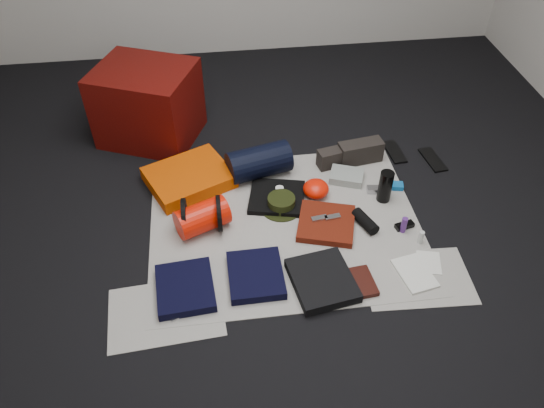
{
  "coord_description": "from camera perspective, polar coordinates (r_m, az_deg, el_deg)",
  "views": [
    {
      "loc": [
        -0.37,
        -2.21,
        2.26
      ],
      "look_at": [
        -0.07,
        0.08,
        0.1
      ],
      "focal_mm": 35.0,
      "sensor_mm": 36.0,
      "label": 1
    }
  ],
  "objects": [
    {
      "name": "compact_camera",
      "position": [
        3.44,
        10.91,
        1.53
      ],
      "size": [
        0.1,
        0.06,
        0.04
      ],
      "primitive_type": "cube",
      "rotation": [
        0.0,
        0.0,
        -0.13
      ],
      "color": "#A7A7AC",
      "rests_on": "newspaper_mat"
    },
    {
      "name": "cyan_case",
      "position": [
        3.5,
        13.1,
        1.92
      ],
      "size": [
        0.11,
        0.08,
        0.03
      ],
      "primitive_type": "cube",
      "rotation": [
        0.0,
        0.0,
        -0.2
      ],
      "color": "#0F589A",
      "rests_on": "newspaper_mat"
    },
    {
      "name": "boonie_brim",
      "position": [
        3.28,
        1.0,
        -0.35
      ],
      "size": [
        0.28,
        0.28,
        0.01
      ],
      "primitive_type": "cylinder",
      "rotation": [
        0.0,
        0.0,
        -0.08
      ],
      "color": "black",
      "rests_on": "newspaper_mat"
    },
    {
      "name": "map_booklet",
      "position": [
        3.02,
        15.1,
        -7.2
      ],
      "size": [
        0.21,
        0.28,
        0.01
      ],
      "primitive_type": "cube",
      "rotation": [
        0.0,
        0.0,
        0.19
      ],
      "color": "silver",
      "rests_on": "newspaper_mat"
    },
    {
      "name": "speaker",
      "position": [
        3.19,
        9.99,
        -1.85
      ],
      "size": [
        0.14,
        0.2,
        0.07
      ],
      "primitive_type": "cylinder",
      "rotation": [
        1.57,
        0.0,
        0.4
      ],
      "color": "black",
      "rests_on": "newspaper_mat"
    },
    {
      "name": "trousers_navy_a",
      "position": [
        2.86,
        -9.31,
        -8.9
      ],
      "size": [
        0.32,
        0.36,
        0.05
      ],
      "primitive_type": "cube",
      "rotation": [
        0.0,
        0.0,
        0.08
      ],
      "color": "black",
      "rests_on": "newspaper_mat"
    },
    {
      "name": "black_tshirt",
      "position": [
        3.32,
        0.54,
        0.72
      ],
      "size": [
        0.4,
        0.38,
        0.03
      ],
      "primitive_type": "cube",
      "rotation": [
        0.0,
        0.0,
        -0.22
      ],
      "color": "black",
      "rests_on": "newspaper_mat"
    },
    {
      "name": "water_bottle",
      "position": [
        3.34,
        12.09,
        1.86
      ],
      "size": [
        0.09,
        0.09,
        0.21
      ],
      "primitive_type": "cylinder",
      "rotation": [
        0.0,
        0.0,
        0.1
      ],
      "color": "black",
      "rests_on": "newspaper_mat"
    },
    {
      "name": "floor",
      "position": [
        3.19,
        1.42,
        -2.32
      ],
      "size": [
        4.5,
        4.5,
        0.02
      ],
      "primitive_type": "cube",
      "color": "black",
      "rests_on": "ground"
    },
    {
      "name": "paperback_book",
      "position": [
        2.91,
        9.61,
        -8.28
      ],
      "size": [
        0.15,
        0.21,
        0.03
      ],
      "primitive_type": "cube",
      "rotation": [
        0.0,
        0.0,
        0.1
      ],
      "color": "black",
      "rests_on": "newspaper_mat"
    },
    {
      "name": "flip_flop_right",
      "position": [
        3.8,
        16.9,
        4.59
      ],
      "size": [
        0.13,
        0.27,
        0.01
      ],
      "primitive_type": "cube",
      "rotation": [
        0.0,
        0.0,
        0.12
      ],
      "color": "black",
      "rests_on": "floor"
    },
    {
      "name": "hiking_boot_left",
      "position": [
        3.59,
        6.9,
        5.05
      ],
      "size": [
        0.26,
        0.15,
        0.13
      ],
      "primitive_type": "cube",
      "rotation": [
        0.0,
        0.0,
        0.22
      ],
      "color": "black",
      "rests_on": "newspaper_mat"
    },
    {
      "name": "red_cabinet",
      "position": [
        3.83,
        -13.23,
        10.45
      ],
      "size": [
        0.79,
        0.73,
        0.53
      ],
      "primitive_type": "cube",
      "rotation": [
        0.0,
        0.0,
        -0.4
      ],
      "color": "#4D0905",
      "rests_on": "floor"
    },
    {
      "name": "sunglasses",
      "position": [
        3.25,
        14.06,
        -2.26
      ],
      "size": [
        0.12,
        0.07,
        0.03
      ],
      "primitive_type": "cube",
      "rotation": [
        0.0,
        0.0,
        0.24
      ],
      "color": "black",
      "rests_on": "newspaper_mat"
    },
    {
      "name": "sack_strap_left",
      "position": [
        3.11,
        -9.37,
        -1.33
      ],
      "size": [
        0.02,
        0.22,
        0.22
      ],
      "primitive_type": "cylinder",
      "rotation": [
        0.0,
        1.57,
        0.0
      ],
      "color": "black",
      "rests_on": "newspaper_mat"
    },
    {
      "name": "key_cluster",
      "position": [
        2.8,
        -10.4,
        -11.63
      ],
      "size": [
        0.08,
        0.08,
        0.01
      ],
      "primitive_type": "cube",
      "rotation": [
        0.0,
        0.0,
        0.45
      ],
      "color": "#A7A7AC",
      "rests_on": "newspaper_mat"
    },
    {
      "name": "newspaper_sheet_front_right",
      "position": [
        3.01,
        15.3,
        -7.67
      ],
      "size": [
        0.6,
        0.43,
        0.0
      ],
      "primitive_type": "cube",
      "rotation": [
        0.0,
        0.0,
        -0.05
      ],
      "color": "#B8B4AA",
      "rests_on": "floor"
    },
    {
      "name": "hiking_boot_right",
      "position": [
        3.64,
        9.47,
        5.56
      ],
      "size": [
        0.31,
        0.15,
        0.15
      ],
      "primitive_type": "cube",
      "rotation": [
        0.0,
        0.0,
        0.15
      ],
      "color": "black",
      "rests_on": "newspaper_mat"
    },
    {
      "name": "navy_duffel",
      "position": [
        3.45,
        -1.41,
        4.54
      ],
      "size": [
        0.45,
        0.31,
        0.21
      ],
      "primitive_type": "cylinder",
      "rotation": [
        0.0,
        1.57,
        0.25
      ],
      "color": "black",
      "rests_on": "newspaper_mat"
    },
    {
      "name": "energy_bar_b",
      "position": [
        3.17,
        6.53,
        -1.4
      ],
      "size": [
        0.1,
        0.05,
        0.01
      ],
      "primitive_type": "cube",
      "rotation": [
        0.0,
        0.0,
        0.14
      ],
      "color": "#A7A7AC",
      "rests_on": "red_shirt"
    },
    {
      "name": "orange_stuff_sack",
      "position": [
        3.34,
        4.75,
        1.64
      ],
      "size": [
        0.2,
        0.2,
        0.11
      ],
      "primitive_type": "ellipsoid",
      "rotation": [
        0.0,
        0.0,
        0.28
      ],
      "color": "red",
      "rests_on": "newspaper_mat"
    },
    {
      "name": "tape_roll",
      "position": [
        3.33,
        0.81,
        1.54
      ],
      "size": [
        0.05,
        0.05,
        0.04
      ],
      "primitive_type": "cylinder",
      "color": "silver",
      "rests_on": "black_tshirt"
    },
    {
      "name": "toiletry_purple",
      "position": [
        3.19,
        14.0,
        -2.2
      ],
      "size": [
        0.04,
        0.04,
        0.1
      ],
      "primitive_type": "cylinder",
      "rotation": [
        0.0,
        0.0,
        0.15
      ],
      "color": "#4C2270",
      "rests_on": "newspaper_mat"
    },
    {
      "name": "trousers_navy_b",
      "position": [
        2.88,
        -1.76,
        -7.65
      ],
      "size": [
        0.3,
        0.34,
        0.05
      ],
      "primitive_type": "cube",
      "rotation": [
        0.0,
        0.0,
        0.01
      ],
      "color": "black",
      "rests_on": "newspaper_mat"
    },
    {
      "name": "newspaper_sheet_front_left",
      "position": [
        2.83,
        -11.33,
        -11.32
      ],
      "size": [
        0.61,
        0.44,
        0.0
      ],
      "primitive_type": "cube",
      "rotation": [
        0.0,
        0.0,
        0.07
      ],
      "color": "#B8B4AA",
      "rests_on": "floor"
    },
    {
      "name": "first_aid_pouch",
      "position": [
        3.5,
        8.03,
        2.97
      ],
      "size": [
        0.25,
        0.22,
        0.05
      ],
      "primitive_type": "cube",
      "rotation": [
        0.0,
        0.0,
        -0.36
      ],
      "color": "gray",
      "rests_on": "newspaper_mat"
    },
    {
      "name": "sleeping_pad",
      "position": [
        3.47,
        -8.91,
        2.83
      ],
      "size": [
        0.63,
        0.58,
        0.09
      ],
      "primitive_type": "cube",
      "rotation": [
        0.0,
        0.0,
        0.43
      ],
      "color": "#CF4602",
      "rests_on": "newspaper_mat"
    },
    {
      "name": "trousers_charcoal",
      "position": [
        2.87,
        5.43,
        -8.17
      ],
      "size": [
        0.37,
        0.41,
        0.06
      ],
      "primitive_type": "cube",
      "rotation": [
        0.0,
        0.0,
        0.16
      ],
      "color": "black",
      "rests_on": "newspaper_mat"
    },
    {
      "name": "energy_bar_a",
      "position": [
        3.15,
        5.11,
        -1.53
      ],
      "size": [
        0.1,
        0.05,
        0.01
      ],
      "primitive_type": "cube",
      "rotation": [
        0.0,
        0.0,
        0.14
      ],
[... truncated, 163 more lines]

